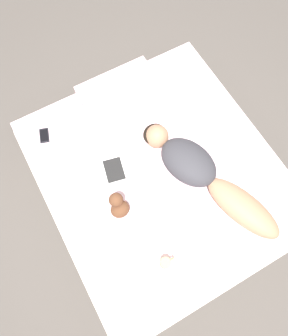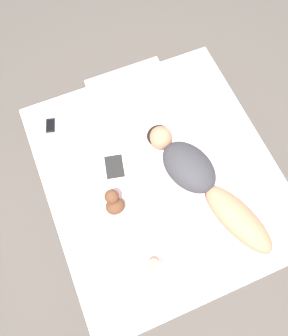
{
  "view_description": "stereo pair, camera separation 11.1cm",
  "coord_description": "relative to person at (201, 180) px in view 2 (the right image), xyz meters",
  "views": [
    {
      "loc": [
        -0.58,
        -0.76,
        2.99
      ],
      "look_at": [
        -0.11,
        0.07,
        0.56
      ],
      "focal_mm": 35.0,
      "sensor_mm": 36.0,
      "label": 1
    },
    {
      "loc": [
        -0.48,
        -0.81,
        2.99
      ],
      "look_at": [
        -0.11,
        0.07,
        0.56
      ],
      "focal_mm": 35.0,
      "sensor_mm": 36.0,
      "label": 2
    }
  ],
  "objects": [
    {
      "name": "pillow",
      "position": [
        -0.21,
        0.98,
        -0.02
      ],
      "size": [
        0.68,
        0.39,
        0.15
      ],
      "color": "beige",
      "rests_on": "bed"
    },
    {
      "name": "open_magazine",
      "position": [
        -0.68,
        0.42,
        -0.09
      ],
      "size": [
        0.5,
        0.38,
        0.01
      ],
      "rotation": [
        0.0,
        0.0,
        -0.22
      ],
      "color": "white",
      "rests_on": "bed"
    },
    {
      "name": "person",
      "position": [
        0.0,
        0.0,
        0.0
      ],
      "size": [
        0.62,
        1.31,
        0.2
      ],
      "rotation": [
        0.0,
        0.0,
        0.31
      ],
      "color": "#A37556",
      "rests_on": "bed"
    },
    {
      "name": "ground_plane",
      "position": [
        -0.25,
        0.21,
        -0.6
      ],
      "size": [
        12.0,
        12.0,
        0.0
      ],
      "primitive_type": "plane",
      "color": "#4C4742"
    },
    {
      "name": "plush_toy",
      "position": [
        -0.69,
        0.08,
        0.0
      ],
      "size": [
        0.15,
        0.17,
        0.21
      ],
      "color": "brown",
      "rests_on": "bed"
    },
    {
      "name": "bed",
      "position": [
        -0.25,
        0.21,
        -0.35
      ],
      "size": [
        1.88,
        2.08,
        0.51
      ],
      "color": "beige",
      "rests_on": "ground_plane"
    },
    {
      "name": "coffee_mug",
      "position": [
        -0.58,
        -0.44,
        -0.05
      ],
      "size": [
        0.12,
        0.08,
        0.09
      ],
      "color": "tan",
      "rests_on": "bed"
    },
    {
      "name": "cell_phone",
      "position": [
        -0.95,
        0.96,
        -0.09
      ],
      "size": [
        0.11,
        0.15,
        0.01
      ],
      "rotation": [
        0.0,
        0.0,
        -0.31
      ],
      "color": "black",
      "rests_on": "bed"
    }
  ]
}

